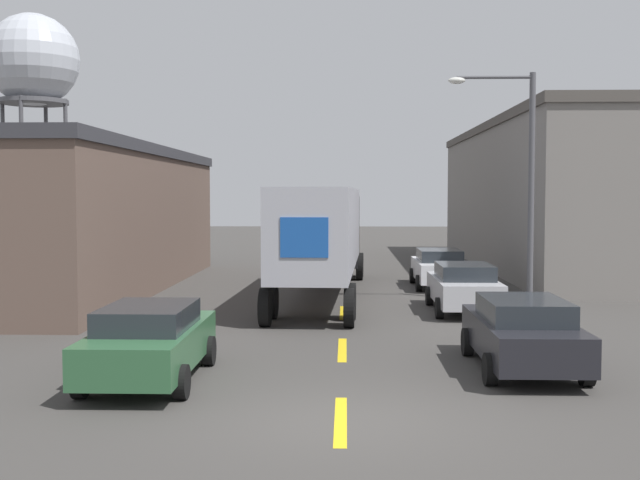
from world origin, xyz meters
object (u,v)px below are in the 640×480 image
street_lamp (520,169)px  semi_truck (324,230)px  parked_car_left_near (150,341)px  parked_car_right_far (439,267)px  parked_car_right_near (522,332)px  parked_car_right_mid (464,287)px  water_tower (33,62)px

street_lamp → semi_truck: bearing=160.9°
parked_car_left_near → parked_car_right_far: (7.47, 16.13, 0.00)m
semi_truck → parked_car_right_near: semi_truck is taller
parked_car_right_mid → parked_car_right_far: bearing=90.0°
water_tower → street_lamp: (27.50, -29.09, -8.38)m
parked_car_right_far → street_lamp: (2.05, -4.97, 3.68)m
water_tower → street_lamp: water_tower is taller
parked_car_right_far → water_tower: bearing=136.5°
street_lamp → parked_car_right_near: bearing=-101.7°
parked_car_right_far → street_lamp: 6.51m
semi_truck → water_tower: 35.65m
parked_car_right_mid → street_lamp: bearing=39.2°
semi_truck → street_lamp: street_lamp is taller
water_tower → parked_car_right_far: bearing=-43.5°
semi_truck → parked_car_right_near: bearing=-67.7°
parked_car_left_near → semi_truck: bearing=77.3°
street_lamp → parked_car_left_near: bearing=-130.5°
semi_truck → parked_car_left_near: bearing=-100.4°
semi_truck → parked_car_left_near: size_ratio=3.40×
semi_truck → water_tower: (-21.00, 26.84, 10.49)m
parked_car_right_far → parked_car_right_near: bearing=-90.0°
semi_truck → water_tower: bearing=130.3°
parked_car_right_far → street_lamp: street_lamp is taller
parked_car_left_near → parked_car_right_mid: (7.47, 9.49, 0.00)m
semi_truck → street_lamp: (6.50, -2.25, 2.11)m
water_tower → street_lamp: 40.90m
parked_car_left_near → parked_car_right_near: bearing=9.3°
parked_car_right_near → water_tower: size_ratio=0.28×
parked_car_right_far → parked_car_right_mid: 6.64m
semi_truck → parked_car_right_mid: semi_truck is taller
semi_truck → parked_car_right_mid: bearing=-39.2°
semi_truck → parked_car_right_mid: 6.13m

